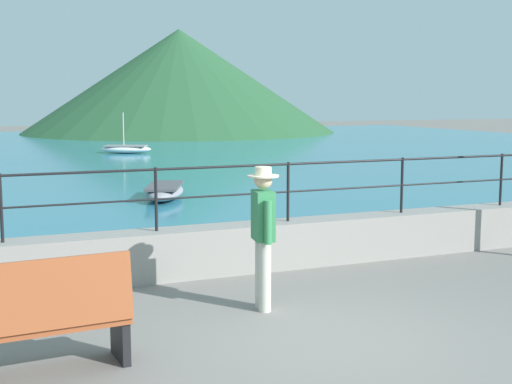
% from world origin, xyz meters
% --- Properties ---
extents(ground_plane, '(120.00, 120.00, 0.00)m').
position_xyz_m(ground_plane, '(0.00, 0.00, 0.00)').
color(ground_plane, slate).
extents(promenade_wall, '(20.00, 0.56, 0.70)m').
position_xyz_m(promenade_wall, '(0.00, 3.20, 0.35)').
color(promenade_wall, gray).
rests_on(promenade_wall, ground).
extents(railing, '(18.44, 0.04, 0.90)m').
position_xyz_m(railing, '(0.00, 3.20, 1.33)').
color(railing, black).
rests_on(railing, promenade_wall).
extents(lake_water, '(64.00, 44.32, 0.06)m').
position_xyz_m(lake_water, '(0.00, 25.84, 0.03)').
color(lake_water, teal).
rests_on(lake_water, ground).
extents(hill_main, '(22.43, 22.43, 7.38)m').
position_xyz_m(hill_main, '(10.98, 42.64, 3.69)').
color(hill_main, '#285633').
rests_on(hill_main, ground).
extents(bench_main, '(1.73, 0.66, 1.13)m').
position_xyz_m(bench_main, '(-2.92, 0.20, 0.56)').
color(bench_main, '#9E4C28').
rests_on(bench_main, ground).
extents(person_walking, '(0.38, 0.56, 1.75)m').
position_xyz_m(person_walking, '(-0.19, 1.32, 0.98)').
color(person_walking, beige).
rests_on(person_walking, ground).
extents(boat_0, '(2.45, 1.88, 1.83)m').
position_xyz_m(boat_0, '(3.23, 25.01, 0.26)').
color(boat_0, white).
rests_on(boat_0, lake_water).
extents(boat_1, '(1.70, 2.47, 0.36)m').
position_xyz_m(boat_1, '(1.06, 10.45, 0.26)').
color(boat_1, gray).
rests_on(boat_1, lake_water).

